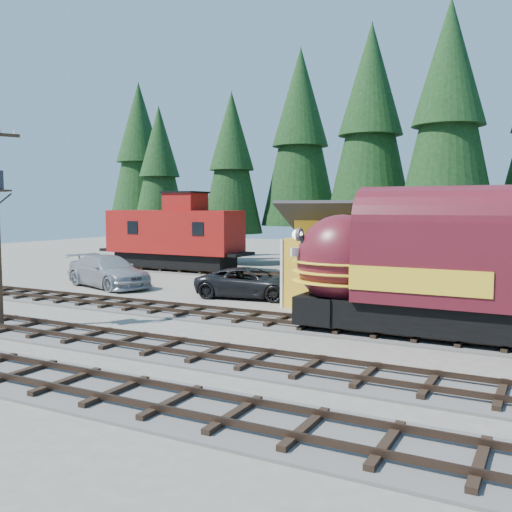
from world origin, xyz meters
The scene contains 7 objects.
ground centered at (0.00, 0.00, 0.00)m, with size 120.00×120.00×0.00m, color #6B665B.
track_spur centered at (-10.00, 18.00, 0.06)m, with size 32.00×3.20×0.33m.
depot centered at (0.00, 10.50, 2.96)m, with size 12.80×7.00×5.30m.
locomotive centered at (3.97, 4.00, 2.54)m, with size 15.98×3.18×4.34m.
caboose centered at (-20.08, 18.00, 2.78)m, with size 10.88×3.16×5.66m.
pickup_truck_a centered at (-8.77, 9.40, 0.83)m, with size 2.75×5.96×1.66m, color black.
pickup_truck_b centered at (-18.58, 8.97, 0.98)m, with size 2.74×6.73×1.95m, color #9FA2A7.
Camera 1 is at (5.92, -17.72, 5.00)m, focal length 40.00 mm.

